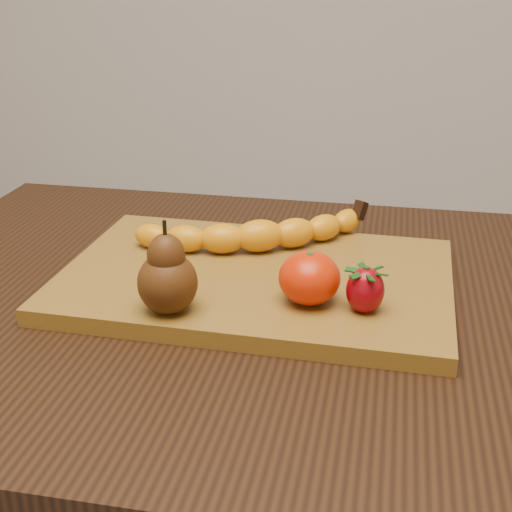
% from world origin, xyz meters
% --- Properties ---
extents(table, '(1.00, 0.70, 0.76)m').
position_xyz_m(table, '(0.00, 0.00, 0.66)').
color(table, black).
rests_on(table, ground).
extents(cutting_board, '(0.46, 0.31, 0.02)m').
position_xyz_m(cutting_board, '(-0.03, 0.03, 0.77)').
color(cutting_board, olive).
rests_on(cutting_board, table).
extents(banana, '(0.26, 0.17, 0.04)m').
position_xyz_m(banana, '(-0.04, 0.09, 0.80)').
color(banana, orange).
rests_on(banana, cutting_board).
extents(pear, '(0.08, 0.08, 0.10)m').
position_xyz_m(pear, '(-0.10, -0.09, 0.83)').
color(pear, '#4C270C').
rests_on(pear, cutting_board).
extents(mandarin, '(0.08, 0.08, 0.06)m').
position_xyz_m(mandarin, '(0.04, -0.04, 0.81)').
color(mandarin, red).
rests_on(mandarin, cutting_board).
extents(strawberry, '(0.05, 0.05, 0.05)m').
position_xyz_m(strawberry, '(0.10, -0.05, 0.81)').
color(strawberry, '#8E030D').
rests_on(strawberry, cutting_board).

